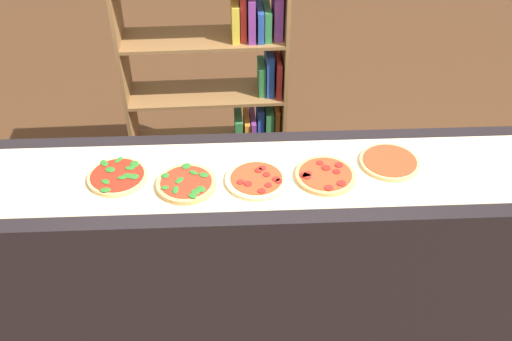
% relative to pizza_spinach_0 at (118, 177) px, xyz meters
% --- Properties ---
extents(ground_plane, '(12.00, 12.00, 0.00)m').
position_rel_pizza_spinach_0_xyz_m(ground_plane, '(0.55, 0.00, -0.92)').
color(ground_plane, '#4C2D19').
extents(counter, '(2.43, 0.58, 0.90)m').
position_rel_pizza_spinach_0_xyz_m(counter, '(0.55, 0.00, -0.46)').
color(counter, black).
rests_on(counter, ground_plane).
extents(parchment_paper, '(2.26, 0.43, 0.00)m').
position_rel_pizza_spinach_0_xyz_m(parchment_paper, '(0.55, 0.00, -0.01)').
color(parchment_paper, beige).
rests_on(parchment_paper, counter).
extents(pizza_spinach_0, '(0.23, 0.23, 0.03)m').
position_rel_pizza_spinach_0_xyz_m(pizza_spinach_0, '(0.00, 0.00, 0.00)').
color(pizza_spinach_0, '#DBB26B').
rests_on(pizza_spinach_0, parchment_paper).
extents(pizza_spinach_1, '(0.23, 0.24, 0.03)m').
position_rel_pizza_spinach_0_xyz_m(pizza_spinach_1, '(0.27, -0.06, 0.00)').
color(pizza_spinach_1, tan).
rests_on(pizza_spinach_1, parchment_paper).
extents(pizza_pepperoni_2, '(0.25, 0.25, 0.02)m').
position_rel_pizza_spinach_0_xyz_m(pizza_pepperoni_2, '(0.55, -0.04, -0.00)').
color(pizza_pepperoni_2, '#E5C17F').
rests_on(pizza_pepperoni_2, parchment_paper).
extents(pizza_pepperoni_3, '(0.24, 0.24, 0.02)m').
position_rel_pizza_spinach_0_xyz_m(pizza_pepperoni_3, '(0.82, -0.03, -0.00)').
color(pizza_pepperoni_3, tan).
rests_on(pizza_pepperoni_3, parchment_paper).
extents(pizza_plain_4, '(0.24, 0.24, 0.02)m').
position_rel_pizza_spinach_0_xyz_m(pizza_plain_4, '(1.09, 0.05, -0.00)').
color(pizza_plain_4, '#DBB26B').
rests_on(pizza_plain_4, parchment_paper).
extents(bookshelf, '(0.88, 0.31, 1.34)m').
position_rel_pizza_spinach_0_xyz_m(bookshelf, '(0.44, 1.02, -0.26)').
color(bookshelf, brown).
rests_on(bookshelf, ground_plane).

